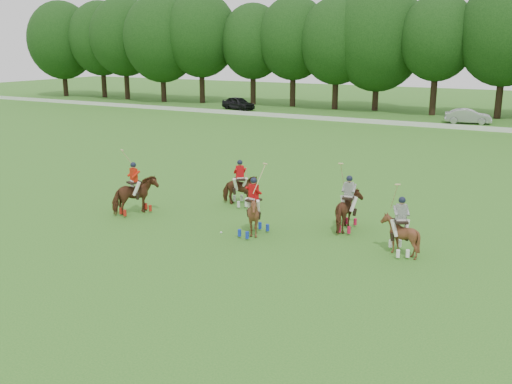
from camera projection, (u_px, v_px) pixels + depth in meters
The scene contains 11 objects.
ground at pixel (165, 245), 22.06m from camera, with size 180.00×180.00×0.00m, color #2A6D1F.
tree_line at pixel (441, 38), 60.70m from camera, with size 117.98×14.32×14.75m.
boundary_rail at pixel (410, 124), 54.30m from camera, with size 120.00×0.10×0.44m, color white.
car_left at pixel (238, 103), 67.99m from camera, with size 1.79×4.46×1.52m, color black.
car_mid at pixel (468, 116), 55.89m from camera, with size 1.52×4.36×1.44m, color #ADAEB3.
polo_red_a at pixel (135, 195), 25.92m from camera, with size 1.67×2.26×2.97m.
polo_red_b at pixel (240, 190), 27.36m from camera, with size 1.98×1.96×2.24m.
polo_red_c at pixel (254, 215), 23.01m from camera, with size 1.69×1.83×2.96m.
polo_stripe_a at pixel (348, 211), 23.66m from camera, with size 1.24×2.04×2.88m.
polo_stripe_b at pixel (400, 234), 20.97m from camera, with size 1.70×1.75×2.74m.
polo_ball at pixel (221, 232), 23.44m from camera, with size 0.09×0.09×0.09m, color white.
Camera 1 is at (13.08, -16.60, 7.54)m, focal length 40.00 mm.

